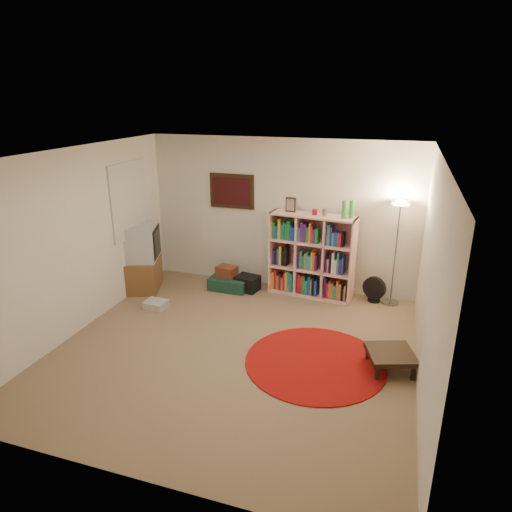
{
  "coord_description": "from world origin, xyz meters",
  "views": [
    {
      "loc": [
        1.86,
        -4.85,
        3.14
      ],
      "look_at": [
        0.1,
        0.6,
        1.1
      ],
      "focal_mm": 32.0,
      "sensor_mm": 36.0,
      "label": 1
    }
  ],
  "objects": [
    {
      "name": "wicker_basket",
      "position": [
        -0.82,
        1.83,
        0.3
      ],
      "size": [
        0.37,
        0.3,
        0.19
      ],
      "rotation": [
        0.0,
        0.0,
        -0.21
      ],
      "color": "#5B2916",
      "rests_on": "suitcase"
    },
    {
      "name": "side_table",
      "position": [
        1.94,
        0.14,
        0.2
      ],
      "size": [
        0.68,
        0.68,
        0.24
      ],
      "rotation": [
        0.0,
        0.0,
        0.33
      ],
      "color": "black",
      "rests_on": "ground"
    },
    {
      "name": "floor_fan",
      "position": [
        1.61,
        2.04,
        0.21
      ],
      "size": [
        0.37,
        0.25,
        0.42
      ],
      "rotation": [
        0.0,
        0.0,
        -0.34
      ],
      "color": "black",
      "rests_on": "ground"
    },
    {
      "name": "bookshelf",
      "position": [
        0.57,
        2.02,
        0.66
      ],
      "size": [
        1.4,
        0.54,
        1.64
      ],
      "rotation": [
        0.0,
        0.0,
        -0.11
      ],
      "color": "#FFB3AA",
      "rests_on": "ground"
    },
    {
      "name": "duffel_bag",
      "position": [
        -0.46,
        1.85,
        0.13
      ],
      "size": [
        0.42,
        0.37,
        0.25
      ],
      "rotation": [
        0.0,
        0.0,
        -0.2
      ],
      "color": "black",
      "rests_on": "ground"
    },
    {
      "name": "tv_stand",
      "position": [
        -2.17,
        1.4,
        0.54
      ],
      "size": [
        0.76,
        0.9,
        1.12
      ],
      "rotation": [
        0.0,
        0.0,
        0.34
      ],
      "color": "brown",
      "rests_on": "ground"
    },
    {
      "name": "dvd_box",
      "position": [
        -1.6,
        0.78,
        0.06
      ],
      "size": [
        0.35,
        0.29,
        0.11
      ],
      "rotation": [
        0.0,
        0.0,
        -0.06
      ],
      "color": "silver",
      "rests_on": "ground"
    },
    {
      "name": "suitcase",
      "position": [
        -0.77,
        1.81,
        0.1
      ],
      "size": [
        0.65,
        0.42,
        0.21
      ],
      "rotation": [
        0.0,
        0.0,
        -0.01
      ],
      "color": "#14382C",
      "rests_on": "ground"
    },
    {
      "name": "red_rug",
      "position": [
        1.06,
        0.01,
        0.01
      ],
      "size": [
        1.74,
        1.74,
        0.02
      ],
      "color": "maroon",
      "rests_on": "ground"
    },
    {
      "name": "floor_lamp",
      "position": [
        1.87,
        2.07,
        1.38
      ],
      "size": [
        0.41,
        0.41,
        1.67
      ],
      "rotation": [
        0.0,
        0.0,
        0.34
      ],
      "color": "gray",
      "rests_on": "ground"
    },
    {
      "name": "room",
      "position": [
        -0.05,
        0.05,
        1.26
      ],
      "size": [
        4.54,
        4.54,
        2.54
      ],
      "color": "#82684C",
      "rests_on": "ground"
    }
  ]
}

